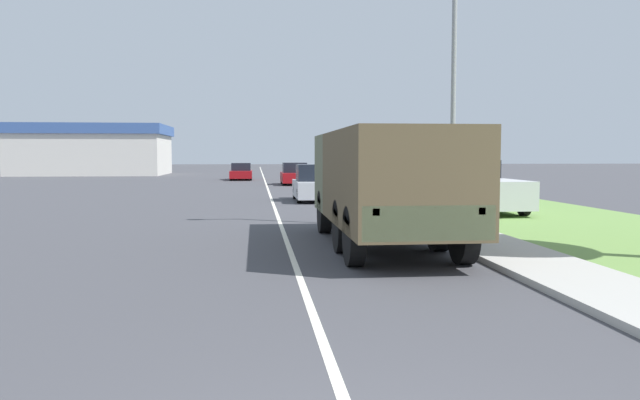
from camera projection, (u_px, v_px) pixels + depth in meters
ground_plane at (266, 185)px, 43.15m from camera, size 180.00×180.00×0.00m
lane_centre_stripe at (266, 185)px, 43.15m from camera, size 0.12×120.00×0.00m
sidewalk_right at (331, 184)px, 43.61m from camera, size 1.80×120.00×0.12m
grass_strip_right at (392, 184)px, 44.06m from camera, size 7.00×120.00×0.02m
military_truck at (384, 179)px, 14.10m from camera, size 2.42×7.60×2.61m
car_nearest_ahead at (314, 185)px, 28.13m from camera, size 1.71×4.11×1.64m
car_second_ahead at (295, 175)px, 43.20m from camera, size 1.83×4.15×1.52m
car_third_ahead at (241, 172)px, 51.31m from camera, size 1.76×4.71×1.39m
pickup_truck at (477, 187)px, 22.94m from camera, size 2.10×5.16×1.86m
lamp_post at (448, 47)px, 17.18m from camera, size 1.69×0.24×8.50m
utility_box at (468, 207)px, 20.41m from camera, size 0.55×0.45×0.70m
building_distant at (93, 150)px, 64.15m from camera, size 15.04×10.85×5.10m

